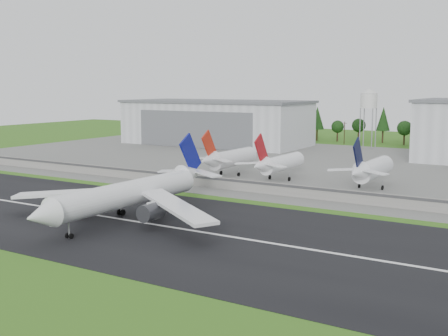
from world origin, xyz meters
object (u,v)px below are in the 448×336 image
Objects in this scene: main_airliner at (126,200)px; parked_jet_red_a at (228,158)px; parked_jet_red_b at (278,163)px; parked_jet_navy at (370,169)px.

main_airliner reaches higher than parked_jet_red_a.
main_airliner is at bearing -94.74° from parked_jet_red_b.
parked_jet_red_b is at bearing -0.17° from parked_jet_red_a.
parked_jet_red_a is (-13.27, 67.00, 1.29)m from main_airliner.
parked_jet_red_b is 30.11m from parked_jet_navy.
parked_jet_navy reaches higher than parked_jet_red_b.
parked_jet_red_a is at bearing -77.81° from main_airliner.
parked_jet_red_b is (5.56, 66.94, 0.99)m from main_airliner.
parked_jet_navy is at bearing -0.01° from parked_jet_red_a.
main_airliner is at bearing -118.03° from parked_jet_navy.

